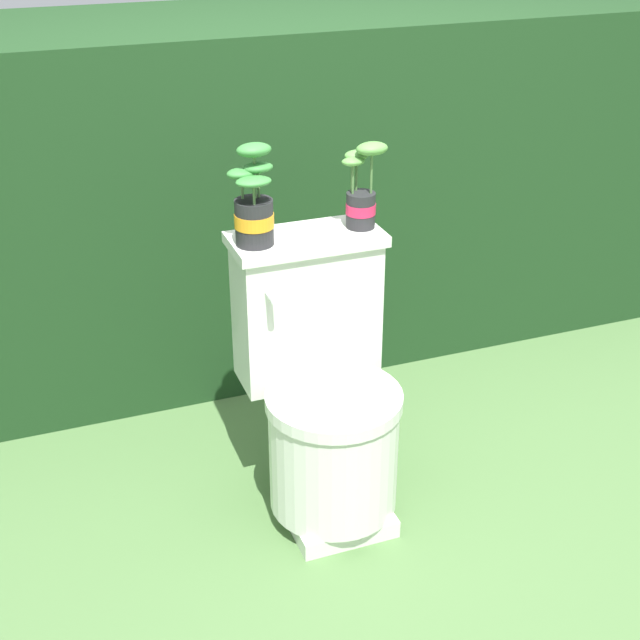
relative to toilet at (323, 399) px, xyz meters
The scene contains 5 objects.
ground_plane 0.37m from the toilet, 24.64° to the right, with size 12.00×12.00×0.00m, color #4C703D.
hedge_backdrop 1.09m from the toilet, 84.84° to the left, with size 3.27×0.83×1.24m.
toilet is the anchor object (origin of this frame).
potted_plant_left 0.58m from the toilet, 141.29° to the left, with size 0.12×0.12×0.27m.
potted_plant_midleft 0.59m from the toilet, 39.95° to the left, with size 0.12×0.09×0.24m.
Camera 1 is at (-0.85, -1.95, 1.72)m, focal length 50.00 mm.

